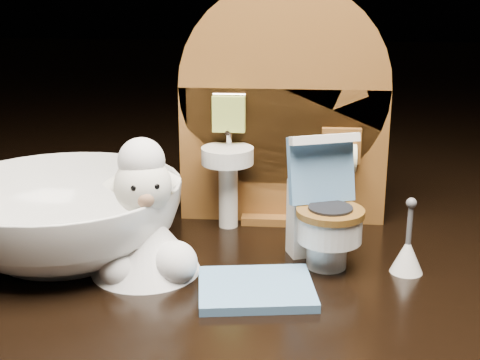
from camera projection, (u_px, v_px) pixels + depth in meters
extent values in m
cube|color=black|center=(276.00, 337.00, 0.39)|extent=(2.50, 2.50, 0.10)
cube|color=brown|center=(283.00, 154.00, 0.42)|extent=(0.13, 0.02, 0.09)
cylinder|color=brown|center=(284.00, 87.00, 0.41)|extent=(0.13, 0.02, 0.13)
cube|color=brown|center=(281.00, 214.00, 0.44)|extent=(0.05, 0.04, 0.01)
cylinder|color=white|center=(228.00, 193.00, 0.42)|extent=(0.01, 0.01, 0.04)
cylinder|color=white|center=(227.00, 156.00, 0.41)|extent=(0.03, 0.03, 0.01)
cylinder|color=silver|center=(229.00, 136.00, 0.41)|extent=(0.00, 0.00, 0.01)
cube|color=#A0B349|center=(229.00, 114.00, 0.41)|extent=(0.02, 0.01, 0.02)
cube|color=brown|center=(341.00, 146.00, 0.41)|extent=(0.02, 0.01, 0.02)
cylinder|color=#EFEBBA|center=(341.00, 158.00, 0.41)|extent=(0.02, 0.02, 0.02)
cylinder|color=white|center=(327.00, 252.00, 0.36)|extent=(0.02, 0.02, 0.02)
cylinder|color=white|center=(330.00, 228.00, 0.36)|extent=(0.03, 0.03, 0.01)
cylinder|color=brown|center=(330.00, 212.00, 0.35)|extent=(0.04, 0.04, 0.00)
cube|color=white|center=(315.00, 217.00, 0.38)|extent=(0.03, 0.02, 0.04)
cube|color=#598BBC|center=(321.00, 169.00, 0.36)|extent=(0.04, 0.02, 0.04)
cube|color=white|center=(325.00, 139.00, 0.35)|extent=(0.04, 0.02, 0.01)
cylinder|color=#8CA139|center=(330.00, 170.00, 0.37)|extent=(0.01, 0.01, 0.01)
cube|color=#598BBC|center=(256.00, 289.00, 0.33)|extent=(0.06, 0.06, 0.00)
cone|color=white|center=(407.00, 255.00, 0.36)|extent=(0.02, 0.02, 0.02)
cylinder|color=#59595B|center=(410.00, 224.00, 0.35)|extent=(0.00, 0.00, 0.02)
sphere|color=#59595B|center=(411.00, 203.00, 0.35)|extent=(0.01, 0.01, 0.01)
cone|color=white|center=(145.00, 237.00, 0.35)|extent=(0.06, 0.06, 0.04)
sphere|color=white|center=(175.00, 263.00, 0.35)|extent=(0.02, 0.02, 0.02)
sphere|color=white|center=(118.00, 269.00, 0.34)|extent=(0.02, 0.02, 0.02)
sphere|color=white|center=(143.00, 186.00, 0.34)|extent=(0.03, 0.03, 0.03)
sphere|color=tan|center=(145.00, 197.00, 0.33)|extent=(0.01, 0.01, 0.01)
sphere|color=white|center=(141.00, 161.00, 0.34)|extent=(0.02, 0.02, 0.02)
cone|color=white|center=(115.00, 179.00, 0.34)|extent=(0.02, 0.01, 0.01)
cone|color=white|center=(168.00, 175.00, 0.35)|extent=(0.02, 0.01, 0.01)
sphere|color=black|center=(134.00, 188.00, 0.33)|extent=(0.00, 0.00, 0.00)
sphere|color=black|center=(156.00, 186.00, 0.33)|extent=(0.00, 0.00, 0.00)
imported|color=white|center=(64.00, 218.00, 0.38)|extent=(0.17, 0.17, 0.04)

